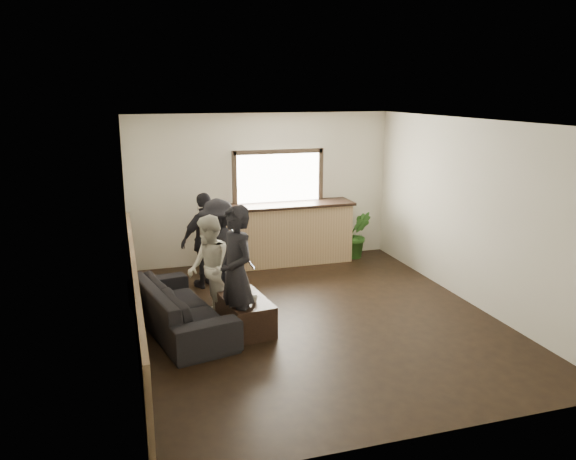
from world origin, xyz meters
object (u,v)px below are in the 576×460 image
object	(u,v)px
person_d	(206,240)
person_b	(210,269)
cup_b	(254,299)
potted_plant	(357,235)
bar_counter	(282,230)
sofa	(180,307)
cup_a	(231,292)
person_a	(236,273)
person_c	(219,251)
coffee_table	(245,314)

from	to	relation	value
person_d	person_b	bearing A→B (deg)	59.61
cup_b	potted_plant	bearing A→B (deg)	45.91
bar_counter	sofa	bearing A→B (deg)	-131.05
bar_counter	person_d	size ratio (longest dim) A/B	1.70
cup_a	person_d	size ratio (longest dim) A/B	0.08
person_a	person_d	size ratio (longest dim) A/B	1.12
sofa	cup_b	distance (m)	1.05
person_b	person_c	distance (m)	0.75
cup_b	person_a	distance (m)	0.49
sofa	person_a	world-z (taller)	person_a
coffee_table	cup_b	xyz separation A→B (m)	(0.10, -0.16, 0.26)
sofa	cup_b	size ratio (longest dim) A/B	24.45
coffee_table	cup_a	xyz separation A→B (m)	(-0.16, 0.16, 0.27)
person_b	person_d	bearing A→B (deg)	167.92
sofa	person_d	world-z (taller)	person_d
potted_plant	bar_counter	bearing A→B (deg)	176.12
person_d	potted_plant	bearing A→B (deg)	171.28
bar_counter	sofa	world-z (taller)	bar_counter
sofa	cup_a	world-z (taller)	sofa
person_c	person_d	world-z (taller)	person_c
potted_plant	person_b	distance (m)	3.94
cup_b	person_d	xyz separation A→B (m)	(-0.31, 2.05, 0.31)
person_c	person_d	bearing A→B (deg)	-177.82
bar_counter	person_d	distance (m)	1.80
person_a	person_d	distance (m)	2.13
cup_a	coffee_table	bearing A→B (deg)	-46.56
bar_counter	cup_b	distance (m)	3.19
bar_counter	cup_b	size ratio (longest dim) A/B	29.69
bar_counter	person_a	distance (m)	3.38
sofa	person_c	world-z (taller)	person_c
bar_counter	person_a	bearing A→B (deg)	-116.47
potted_plant	person_c	world-z (taller)	person_c
coffee_table	person_b	xyz separation A→B (m)	(-0.40, 0.45, 0.54)
cup_a	person_c	bearing A→B (deg)	89.04
person_b	potted_plant	bearing A→B (deg)	119.57
person_b	sofa	bearing A→B (deg)	-71.52
sofa	person_b	xyz separation A→B (m)	(0.45, 0.19, 0.44)
cup_a	sofa	bearing A→B (deg)	172.39
cup_a	potted_plant	xyz separation A→B (m)	(3.00, 2.51, -0.03)
cup_a	cup_b	size ratio (longest dim) A/B	1.41
potted_plant	person_b	bearing A→B (deg)	-145.57
cup_b	person_b	distance (m)	0.83
potted_plant	cup_a	bearing A→B (deg)	-140.06
sofa	person_a	bearing A→B (deg)	-138.68
bar_counter	person_a	world-z (taller)	bar_counter
coffee_table	potted_plant	bearing A→B (deg)	43.26
sofa	person_c	xyz separation A→B (m)	(0.71, 0.89, 0.48)
coffee_table	person_d	bearing A→B (deg)	96.61
person_a	person_b	distance (m)	0.75
coffee_table	person_b	bearing A→B (deg)	131.55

